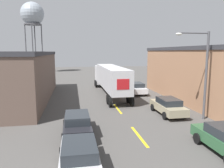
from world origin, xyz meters
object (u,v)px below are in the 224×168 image
(parked_car_left_far, at_px, (77,124))
(parked_car_right_far, at_px, (136,88))
(parked_car_left_near, at_px, (79,157))
(street_lamp, at_px, (202,68))
(semi_truck, at_px, (109,77))
(water_tower, at_px, (32,15))
(parked_car_right_mid, at_px, (168,106))

(parked_car_left_far, distance_m, parked_car_right_far, 16.01)
(parked_car_left_near, distance_m, street_lamp, 12.79)
(semi_truck, distance_m, parked_car_right_far, 4.01)
(semi_truck, bearing_deg, parked_car_left_near, -103.93)
(parked_car_left_far, bearing_deg, street_lamp, 9.61)
(parked_car_left_far, xyz_separation_m, parked_car_left_near, (0.00, -4.89, 0.00))
(semi_truck, height_order, parked_car_right_far, semi_truck)
(semi_truck, bearing_deg, parked_car_left_far, -108.28)
(parked_car_right_far, height_order, water_tower, water_tower)
(water_tower, bearing_deg, parked_car_right_mid, -67.17)
(semi_truck, distance_m, parked_car_left_far, 15.16)
(parked_car_right_far, distance_m, water_tower, 41.93)
(water_tower, distance_m, street_lamp, 52.10)
(parked_car_left_far, distance_m, parked_car_left_near, 4.89)
(parked_car_right_mid, relative_size, water_tower, 0.25)
(parked_car_left_far, xyz_separation_m, parked_car_right_far, (8.28, 13.70, 0.00))
(parked_car_left_near, distance_m, water_tower, 56.06)
(parked_car_left_far, height_order, parked_car_right_far, same)
(parked_car_right_far, distance_m, parked_car_right_mid, 10.15)
(water_tower, relative_size, street_lamp, 2.55)
(semi_truck, bearing_deg, parked_car_right_far, -10.48)
(semi_truck, height_order, parked_car_left_near, semi_truck)
(semi_truck, relative_size, parked_car_left_near, 3.52)
(parked_car_left_far, bearing_deg, parked_car_right_far, 58.86)
(parked_car_right_mid, xyz_separation_m, street_lamp, (2.06, -1.80, 3.54))
(parked_car_left_far, xyz_separation_m, parked_car_right_mid, (8.28, 3.55, 0.00))
(parked_car_right_mid, distance_m, parked_car_left_near, 11.82)
(parked_car_left_near, bearing_deg, parked_car_right_far, 66.00)
(parked_car_right_far, xyz_separation_m, water_tower, (-18.79, 34.48, 14.70))
(parked_car_left_far, xyz_separation_m, street_lamp, (10.33, 1.75, 3.54))
(parked_car_left_far, height_order, street_lamp, street_lamp)
(parked_car_left_far, distance_m, water_tower, 51.46)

